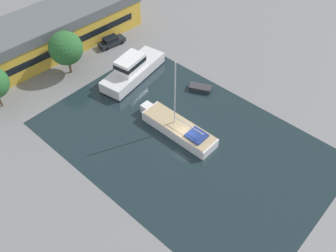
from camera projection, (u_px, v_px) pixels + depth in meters
ground_plane at (184, 142)px, 49.08m from camera, size 440.00×440.00×0.00m
water_canal at (184, 142)px, 49.08m from camera, size 24.64×37.14×0.01m
warehouse_building at (58, 29)px, 62.44m from camera, size 30.21×11.01×6.21m
quay_tree_near_building at (66, 48)px, 56.15m from camera, size 5.15×5.15×7.05m
parked_car at (111, 41)px, 64.01m from camera, size 4.92×2.47×1.63m
sailboat_moored at (178, 128)px, 49.70m from camera, size 3.18×12.02×11.24m
motor_cruiser at (132, 70)px, 57.36m from camera, size 12.22×5.61×3.97m
small_dinghy at (200, 88)px, 56.09m from camera, size 2.78×3.62×0.70m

